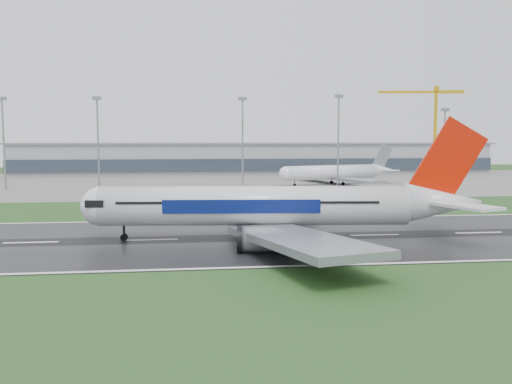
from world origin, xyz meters
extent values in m
plane|color=#1E4519|center=(0.00, 0.00, 0.00)|extent=(520.00, 520.00, 0.00)
cube|color=black|center=(0.00, 0.00, 0.05)|extent=(400.00, 45.00, 0.10)
cube|color=slate|center=(0.00, 125.00, 0.04)|extent=(400.00, 130.00, 0.08)
cube|color=gray|center=(0.00, 185.00, 7.50)|extent=(240.00, 36.00, 15.00)
cylinder|color=gray|center=(-97.14, 100.00, 15.36)|extent=(0.64, 0.64, 30.72)
cylinder|color=gray|center=(-65.60, 100.00, 15.56)|extent=(0.64, 0.64, 31.11)
cylinder|color=gray|center=(-14.78, 100.00, 15.68)|extent=(0.64, 0.64, 31.36)
cylinder|color=gray|center=(20.68, 100.00, 16.32)|extent=(0.64, 0.64, 32.63)
cylinder|color=gray|center=(61.80, 100.00, 13.97)|extent=(0.64, 0.64, 27.94)
camera|label=1|loc=(-32.72, -92.16, 17.33)|focal=37.36mm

